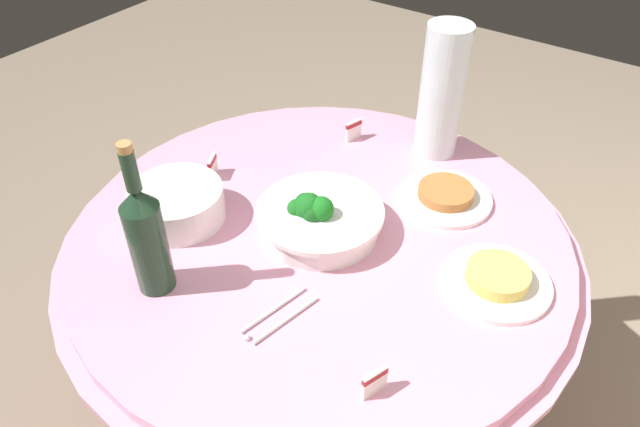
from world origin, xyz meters
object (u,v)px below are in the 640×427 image
(label_placard_rear, at_px, (354,129))
(serving_tongs, at_px, (277,317))
(food_plate_noodles, at_px, (497,279))
(decorative_fruit_vase, at_px, (441,98))
(broccoli_bowl, at_px, (319,219))
(label_placard_front, at_px, (213,166))
(label_placard_mid, at_px, (375,381))
(plate_stack, at_px, (177,204))
(food_plate_peanuts, at_px, (445,196))
(wine_bottle, at_px, (146,236))

(label_placard_rear, bearing_deg, serving_tongs, 19.90)
(food_plate_noodles, xyz_separation_m, label_placard_rear, (-0.29, -0.53, 0.02))
(decorative_fruit_vase, height_order, label_placard_rear, decorative_fruit_vase)
(serving_tongs, height_order, food_plate_noodles, food_plate_noodles)
(broccoli_bowl, distance_m, label_placard_front, 0.34)
(label_placard_mid, bearing_deg, plate_stack, -103.10)
(decorative_fruit_vase, xyz_separation_m, food_plate_noodles, (0.37, 0.32, -0.14))
(food_plate_peanuts, height_order, label_placard_mid, label_placard_mid)
(food_plate_noodles, bearing_deg, label_placard_mid, -11.25)
(wine_bottle, bearing_deg, label_placard_rear, 177.46)
(serving_tongs, bearing_deg, label_placard_front, -123.16)
(broccoli_bowl, relative_size, food_plate_peanuts, 1.27)
(broccoli_bowl, height_order, plate_stack, broccoli_bowl)
(food_plate_peanuts, bearing_deg, broccoli_bowl, -33.92)
(food_plate_noodles, xyz_separation_m, label_placard_mid, (0.36, -0.07, 0.02))
(food_plate_peanuts, height_order, food_plate_noodles, food_plate_noodles)
(decorative_fruit_vase, height_order, serving_tongs, decorative_fruit_vase)
(food_plate_peanuts, distance_m, food_plate_noodles, 0.28)
(food_plate_peanuts, relative_size, label_placard_rear, 4.00)
(plate_stack, height_order, decorative_fruit_vase, decorative_fruit_vase)
(plate_stack, relative_size, food_plate_noodles, 0.95)
(serving_tongs, height_order, label_placard_mid, label_placard_mid)
(wine_bottle, height_order, label_placard_front, wine_bottle)
(food_plate_peanuts, relative_size, label_placard_mid, 4.00)
(serving_tongs, xyz_separation_m, food_plate_peanuts, (-0.51, 0.10, 0.01))
(label_placard_mid, relative_size, label_placard_rear, 1.00)
(plate_stack, relative_size, serving_tongs, 1.25)
(plate_stack, distance_m, food_plate_noodles, 0.71)
(broccoli_bowl, xyz_separation_m, label_placard_front, (-0.02, -0.34, -0.01))
(serving_tongs, xyz_separation_m, label_placard_front, (-0.27, -0.41, 0.03))
(wine_bottle, distance_m, decorative_fruit_vase, 0.79)
(serving_tongs, relative_size, food_plate_peanuts, 0.76)
(decorative_fruit_vase, xyz_separation_m, serving_tongs, (0.69, 0.02, -0.15))
(decorative_fruit_vase, relative_size, serving_tongs, 2.03)
(decorative_fruit_vase, relative_size, label_placard_front, 6.18)
(serving_tongs, distance_m, label_placard_front, 0.49)
(plate_stack, height_order, food_plate_peanuts, plate_stack)
(plate_stack, height_order, wine_bottle, wine_bottle)
(food_plate_peanuts, bearing_deg, label_placard_rear, -107.44)
(label_placard_front, bearing_deg, label_placard_rear, 150.70)
(broccoli_bowl, xyz_separation_m, plate_stack, (0.14, -0.29, 0.00))
(wine_bottle, xyz_separation_m, decorative_fruit_vase, (-0.76, 0.23, 0.02))
(food_plate_noodles, distance_m, label_placard_mid, 0.36)
(wine_bottle, relative_size, serving_tongs, 2.00)
(wine_bottle, xyz_separation_m, label_placard_rear, (-0.68, 0.03, -0.10))
(food_plate_peanuts, distance_m, label_placard_rear, 0.34)
(wine_bottle, distance_m, food_plate_peanuts, 0.69)
(broccoli_bowl, distance_m, food_plate_peanuts, 0.32)
(broccoli_bowl, xyz_separation_m, label_placard_mid, (0.28, 0.31, -0.01))
(food_plate_noodles, bearing_deg, plate_stack, -72.15)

